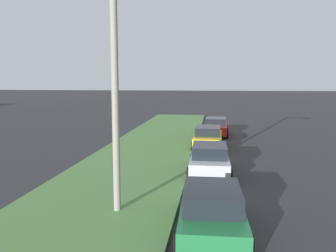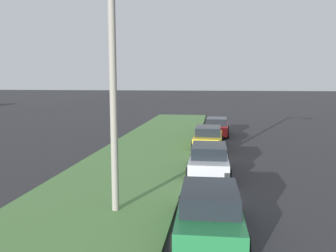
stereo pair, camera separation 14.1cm
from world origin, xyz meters
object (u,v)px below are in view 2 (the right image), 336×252
parked_car_silver (209,159)px  streetlight (124,84)px  parked_car_yellow (208,137)px  parked_car_green (209,211)px  parked_car_red (216,127)px

parked_car_silver → streetlight: 7.10m
streetlight → parked_car_yellow: bearing=-11.7°
parked_car_silver → parked_car_yellow: bearing=0.8°
parked_car_green → streetlight: bearing=65.5°
parked_car_yellow → parked_car_red: (5.44, -0.54, 0.00)m
parked_car_silver → parked_car_red: size_ratio=1.00×
parked_car_yellow → streetlight: bearing=169.2°
parked_car_yellow → streetlight: streetlight is taller
parked_car_green → parked_car_red: bearing=-2.3°
parked_car_green → parked_car_silver: size_ratio=1.01×
parked_car_green → parked_car_yellow: (13.15, 0.38, 0.00)m
parked_car_yellow → parked_car_silver: bearing=-177.3°
parked_car_green → parked_car_red: size_ratio=1.00×
parked_car_silver → parked_car_red: (11.94, -0.34, 0.00)m
parked_car_red → streetlight: size_ratio=0.58×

